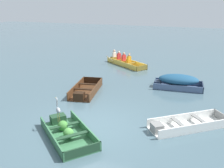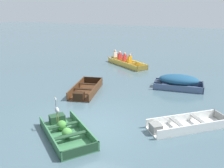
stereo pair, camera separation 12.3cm
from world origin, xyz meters
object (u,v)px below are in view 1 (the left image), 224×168
at_px(dinghy_green_foreground, 67,131).
at_px(rowboat_yellow_with_crew, 124,62).
at_px(skiff_white_far_moored, 186,125).
at_px(heron_on_dinghy, 58,109).
at_px(skiff_dark_varnish_mid_moored, 85,90).
at_px(skiff_slate_blue_near_moored, 178,81).

xyz_separation_m(dinghy_green_foreground, rowboat_yellow_with_crew, (-1.38, 10.36, 0.09)).
distance_m(dinghy_green_foreground, skiff_white_far_moored, 4.29).
height_order(skiff_white_far_moored, heron_on_dinghy, heron_on_dinghy).
relative_size(dinghy_green_foreground, rowboat_yellow_with_crew, 0.82).
distance_m(skiff_white_far_moored, rowboat_yellow_with_crew, 9.81).
height_order(skiff_dark_varnish_mid_moored, heron_on_dinghy, heron_on_dinghy).
bearing_deg(rowboat_yellow_with_crew, heron_on_dinghy, -84.31).
relative_size(skiff_white_far_moored, heron_on_dinghy, 3.44).
xyz_separation_m(dinghy_green_foreground, heron_on_dinghy, (-0.35, 0.11, 0.73)).
xyz_separation_m(skiff_slate_blue_near_moored, skiff_dark_varnish_mid_moored, (-4.24, -2.45, -0.27)).
bearing_deg(skiff_dark_varnish_mid_moored, dinghy_green_foreground, -72.03).
relative_size(skiff_dark_varnish_mid_moored, skiff_white_far_moored, 0.99).
height_order(skiff_slate_blue_near_moored, heron_on_dinghy, heron_on_dinghy).
xyz_separation_m(skiff_slate_blue_near_moored, heron_on_dinghy, (-3.31, -6.31, 0.45)).
relative_size(skiff_dark_varnish_mid_moored, rowboat_yellow_with_crew, 0.83).
height_order(dinghy_green_foreground, skiff_dark_varnish_mid_moored, skiff_dark_varnish_mid_moored).
distance_m(skiff_dark_varnish_mid_moored, rowboat_yellow_with_crew, 6.39).
height_order(skiff_slate_blue_near_moored, skiff_white_far_moored, skiff_slate_blue_near_moored).
height_order(skiff_dark_varnish_mid_moored, rowboat_yellow_with_crew, rowboat_yellow_with_crew).
relative_size(dinghy_green_foreground, skiff_dark_varnish_mid_moored, 0.99).
distance_m(skiff_slate_blue_near_moored, rowboat_yellow_with_crew, 5.85).
bearing_deg(dinghy_green_foreground, heron_on_dinghy, 163.20).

